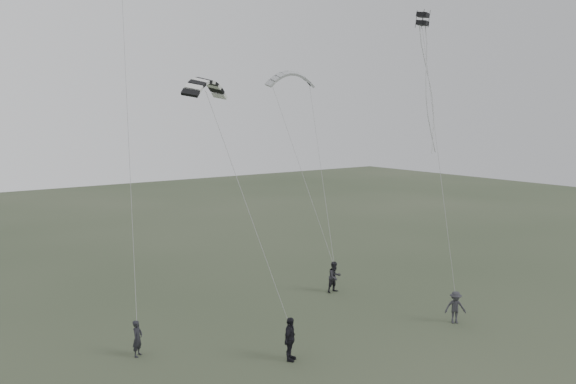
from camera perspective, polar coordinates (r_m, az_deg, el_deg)
ground at (r=27.52m, az=5.26°, el=-15.48°), size 140.00×140.00×0.00m
flyer_left at (r=27.13m, az=-15.05°, el=-14.16°), size 0.72×0.70×1.67m
flyer_right at (r=35.19m, az=4.75°, el=-8.59°), size 0.94×0.73×1.93m
flyer_center at (r=25.76m, az=0.20°, el=-14.72°), size 1.23×1.07×1.98m
flyer_far at (r=31.35m, az=16.64°, el=-11.16°), size 1.27×1.17×1.71m
kite_pale_large at (r=39.71m, az=0.31°, el=11.99°), size 3.66×2.18×1.63m
kite_striped at (r=25.29m, az=-8.40°, el=11.15°), size 2.97×2.43×1.29m
kite_box at (r=33.30m, az=13.52°, el=16.72°), size 0.78×0.83×0.76m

